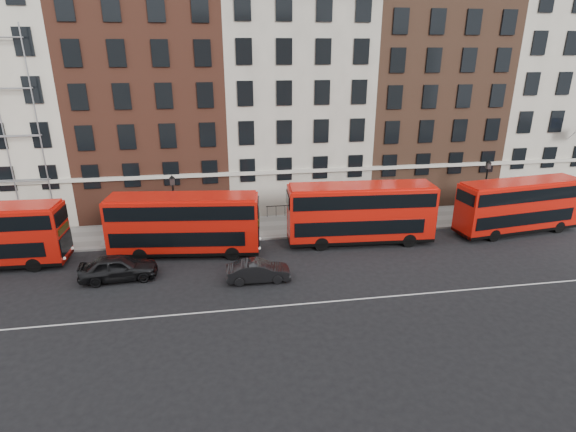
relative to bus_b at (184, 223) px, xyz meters
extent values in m
plane|color=black|center=(9.98, -6.25, -2.42)|extent=(120.00, 120.00, 0.00)
cube|color=gray|center=(9.98, 4.25, -2.34)|extent=(80.00, 5.00, 0.15)
cube|color=gray|center=(9.98, 1.75, -2.34)|extent=(80.00, 0.30, 0.16)
cube|color=white|center=(9.98, -8.25, -2.41)|extent=(70.00, 0.12, 0.01)
cube|color=brown|center=(-2.82, 11.75, 8.58)|extent=(12.80, 10.00, 22.00)
cube|color=#9F9B8C|center=(9.98, 11.75, 7.08)|extent=(12.80, 10.00, 19.00)
cube|color=brown|center=(22.78, 11.75, 8.08)|extent=(12.80, 10.00, 21.00)
cube|color=#B2AC9A|center=(35.58, 11.75, 7.58)|extent=(12.80, 10.00, 20.00)
cube|color=black|center=(-8.07, -0.19, -0.87)|extent=(0.16, 2.20, 1.30)
cube|color=black|center=(-8.07, -0.19, 0.20)|extent=(0.15, 1.90, 0.42)
cylinder|color=black|center=(-9.99, -1.24, -1.92)|extent=(1.01, 0.31, 1.00)
cylinder|color=black|center=(-9.91, 0.99, -1.92)|extent=(1.01, 0.31, 1.00)
cube|color=red|center=(0.03, 0.00, -0.06)|extent=(10.89, 3.81, 4.01)
cube|color=black|center=(0.03, 0.00, -1.94)|extent=(10.90, 3.85, 0.24)
cube|color=black|center=(-0.27, 0.03, -0.74)|extent=(9.69, 3.74, 1.07)
cube|color=black|center=(0.03, 0.00, 1.19)|extent=(10.50, 3.84, 1.02)
cube|color=red|center=(0.03, 0.00, 2.00)|extent=(10.56, 3.57, 0.18)
cube|color=black|center=(5.37, -0.65, -0.84)|extent=(0.35, 2.23, 1.32)
cube|color=black|center=(5.37, -0.65, 0.24)|extent=(0.31, 1.93, 0.43)
cylinder|color=black|center=(3.33, -1.55, -1.91)|extent=(1.04, 0.40, 1.02)
cylinder|color=black|center=(3.60, 0.71, -1.91)|extent=(1.04, 0.40, 1.02)
cylinder|color=black|center=(-3.13, -0.77, -1.91)|extent=(1.04, 0.40, 1.02)
cylinder|color=black|center=(-2.85, 1.49, -1.91)|extent=(1.04, 0.40, 1.02)
cube|color=red|center=(13.23, 0.00, 0.04)|extent=(11.23, 3.33, 4.17)
cube|color=black|center=(13.23, 0.00, -1.92)|extent=(11.23, 3.37, 0.25)
cube|color=black|center=(12.91, 0.02, -0.68)|extent=(9.97, 3.34, 1.11)
cube|color=black|center=(13.23, 0.00, 1.33)|extent=(10.81, 3.39, 1.06)
cube|color=red|center=(13.23, 0.00, 2.17)|extent=(10.90, 3.10, 0.19)
cube|color=black|center=(18.80, -0.36, -0.78)|extent=(0.23, 2.32, 1.37)
cube|color=black|center=(18.80, -0.36, 0.35)|extent=(0.21, 2.01, 0.44)
cylinder|color=black|center=(16.74, -1.41, -1.89)|extent=(1.07, 0.36, 1.06)
cylinder|color=black|center=(16.89, 0.95, -1.89)|extent=(1.07, 0.36, 1.06)
cylinder|color=black|center=(10.00, -0.98, -1.89)|extent=(1.07, 0.36, 1.06)
cylinder|color=black|center=(10.14, 1.38, -1.89)|extent=(1.07, 0.36, 1.06)
cube|color=red|center=(26.57, 0.00, -0.11)|extent=(10.64, 3.75, 3.92)
cube|color=black|center=(26.57, 0.00, -1.95)|extent=(10.65, 3.79, 0.24)
cube|color=black|center=(26.27, -0.04, -0.78)|extent=(9.47, 3.68, 1.04)
cube|color=black|center=(26.57, 0.00, 1.10)|extent=(10.26, 3.78, 0.99)
cube|color=red|center=(26.57, 0.00, 1.90)|extent=(10.32, 3.51, 0.18)
cube|color=black|center=(31.78, 0.64, -0.88)|extent=(0.35, 2.18, 1.29)
cube|color=black|center=(31.78, 0.64, 0.18)|extent=(0.31, 1.88, 0.42)
cylinder|color=black|center=(30.06, -0.69, -1.92)|extent=(1.02, 0.40, 0.99)
cylinder|color=black|center=(29.78, 1.51, -1.92)|extent=(1.02, 0.40, 0.99)
cylinder|color=black|center=(23.75, -1.47, -1.92)|extent=(1.02, 0.40, 0.99)
cylinder|color=black|center=(23.48, 0.73, -1.92)|extent=(1.02, 0.40, 0.99)
imported|color=black|center=(-4.11, -3.26, -1.58)|extent=(5.00, 2.25, 1.67)
imported|color=black|center=(4.86, -4.93, -1.73)|extent=(4.18, 1.53, 1.37)
cylinder|color=black|center=(-0.75, 2.13, 0.03)|extent=(0.14, 0.14, 4.60)
cylinder|color=black|center=(-0.75, 2.13, -1.97)|extent=(0.32, 0.32, 0.60)
cube|color=#262626|center=(-0.75, 2.13, 2.58)|extent=(0.32, 0.32, 0.55)
cone|color=black|center=(-0.75, 2.13, 2.93)|extent=(0.44, 0.44, 0.25)
cylinder|color=black|center=(25.22, 2.86, 0.03)|extent=(0.14, 0.14, 4.60)
cylinder|color=black|center=(25.22, 2.86, -1.97)|extent=(0.32, 0.32, 0.60)
cube|color=#262626|center=(25.22, 2.86, 2.58)|extent=(0.32, 0.32, 0.55)
cone|color=black|center=(25.22, 2.86, 2.93)|extent=(0.44, 0.44, 0.25)
camera|label=1|loc=(2.60, -30.94, 11.67)|focal=28.00mm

